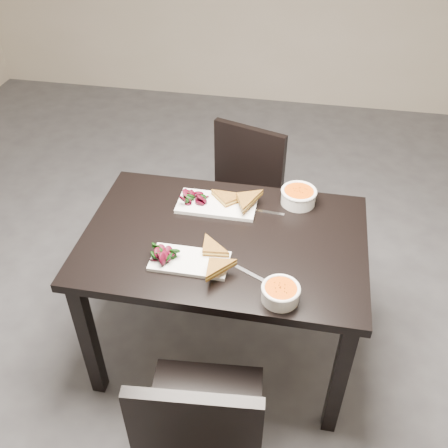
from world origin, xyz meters
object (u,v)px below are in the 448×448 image
(chair_far, at_px, (239,194))
(plate_near, at_px, (190,261))
(table, at_px, (224,254))
(plate_far, at_px, (217,205))
(chair_near, at_px, (201,427))
(soup_bowl_near, at_px, (281,292))
(soup_bowl_far, at_px, (299,196))

(chair_far, height_order, plate_near, chair_far)
(table, relative_size, plate_near, 3.85)
(table, bearing_deg, chair_far, 93.36)
(table, bearing_deg, plate_far, 109.15)
(chair_near, relative_size, soup_bowl_near, 5.88)
(plate_near, xyz_separation_m, soup_bowl_far, (0.40, 0.48, 0.03))
(plate_near, distance_m, soup_bowl_near, 0.40)
(chair_far, relative_size, plate_near, 2.73)
(chair_near, bearing_deg, table, 88.78)
(table, relative_size, soup_bowl_far, 7.31)
(chair_near, height_order, chair_far, same)
(soup_bowl_near, bearing_deg, chair_near, -118.59)
(chair_near, relative_size, plate_far, 2.38)
(chair_near, distance_m, plate_far, 0.96)
(chair_near, xyz_separation_m, plate_far, (-0.12, 0.92, 0.27))
(chair_far, bearing_deg, soup_bowl_near, -54.64)
(chair_near, height_order, plate_far, chair_near)
(chair_near, bearing_deg, chair_far, 88.47)
(soup_bowl_near, relative_size, plate_far, 0.41)
(soup_bowl_near, height_order, soup_bowl_far, soup_bowl_far)
(table, relative_size, chair_near, 1.41)
(plate_near, bearing_deg, soup_bowl_far, 50.48)
(table, relative_size, plate_far, 3.36)
(plate_near, xyz_separation_m, soup_bowl_near, (0.37, -0.13, 0.03))
(plate_far, bearing_deg, table, -70.85)
(chair_far, xyz_separation_m, soup_bowl_far, (0.33, -0.38, 0.31))
(chair_near, distance_m, plate_near, 0.62)
(table, xyz_separation_m, chair_far, (-0.04, 0.68, -0.17))
(plate_near, xyz_separation_m, plate_far, (0.03, 0.39, 0.00))
(plate_far, height_order, soup_bowl_far, soup_bowl_far)
(plate_near, height_order, plate_far, plate_far)
(chair_far, distance_m, soup_bowl_near, 1.08)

